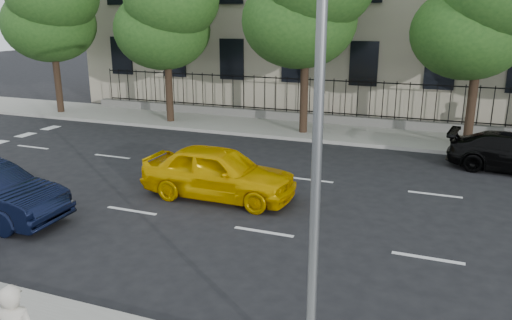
% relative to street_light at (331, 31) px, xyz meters
% --- Properties ---
extents(ground, '(120.00, 120.00, 0.00)m').
position_rel_street_light_xyz_m(ground, '(-2.50, 1.77, -5.15)').
color(ground, black).
rests_on(ground, ground).
extents(far_sidewalk, '(60.00, 4.00, 0.15)m').
position_rel_street_light_xyz_m(far_sidewalk, '(-2.50, 15.77, -5.07)').
color(far_sidewalk, gray).
rests_on(far_sidewalk, ground).
extents(lane_markings, '(49.60, 4.62, 0.01)m').
position_rel_street_light_xyz_m(lane_markings, '(-2.50, 6.52, -5.14)').
color(lane_markings, silver).
rests_on(lane_markings, ground).
extents(iron_fence, '(30.00, 0.50, 2.20)m').
position_rel_street_light_xyz_m(iron_fence, '(-2.50, 17.47, -4.50)').
color(iron_fence, slate).
rests_on(iron_fence, far_sidewalk).
extents(street_light, '(0.25, 3.32, 8.05)m').
position_rel_street_light_xyz_m(street_light, '(0.00, 0.00, 0.00)').
color(street_light, slate).
rests_on(street_light, near_sidewalk).
extents(tree_b, '(5.53, 5.12, 8.97)m').
position_rel_street_light_xyz_m(tree_b, '(-11.46, 15.13, 0.69)').
color(tree_b, '#382619').
rests_on(tree_b, far_sidewalk).
extents(tree_d, '(5.34, 4.94, 8.84)m').
position_rel_street_light_xyz_m(tree_d, '(2.54, 15.13, 0.69)').
color(tree_d, '#382619').
rests_on(tree_d, far_sidewalk).
extents(yellow_taxi, '(4.71, 1.93, 1.60)m').
position_rel_street_light_xyz_m(yellow_taxi, '(-4.65, 6.16, -4.35)').
color(yellow_taxi, '#DEA600').
rests_on(yellow_taxi, ground).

